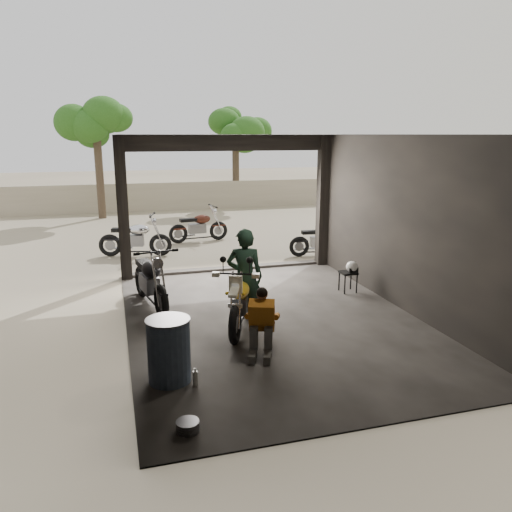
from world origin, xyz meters
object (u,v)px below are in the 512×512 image
main_bike (241,297)px  stool (348,275)px  rider (245,277)px  left_bike (150,276)px  outside_bike_c (321,237)px  mechanic (261,325)px  sign_post (337,198)px  oil_drum (169,351)px  outside_bike_b (199,224)px  helmet (352,267)px  outside_bike_a (135,235)px

main_bike → stool: bearing=49.9°
rider → main_bike: bearing=75.1°
left_bike → outside_bike_c: (4.77, 2.96, -0.09)m
mechanic → stool: size_ratio=2.19×
outside_bike_c → sign_post: 1.48m
sign_post → oil_drum: bearing=-117.8°
left_bike → stool: left_bike is taller
outside_bike_b → sign_post: sign_post is taller
mechanic → outside_bike_c: bearing=80.2°
oil_drum → stool: bearing=35.6°
mechanic → oil_drum: size_ratio=1.13×
main_bike → stool: (2.62, 1.31, -0.19)m
helmet → sign_post: sign_post is taller
stool → sign_post: bearing=68.3°
outside_bike_a → helmet: (4.12, -4.57, -0.01)m
outside_bike_b → oil_drum: size_ratio=1.86×
outside_bike_b → outside_bike_c: (2.87, -2.74, -0.03)m
outside_bike_c → sign_post: size_ratio=0.71×
main_bike → helmet: size_ratio=6.72×
outside_bike_b → oil_drum: bearing=159.5°
mechanic → left_bike: bearing=138.6°
oil_drum → rider: bearing=49.4°
outside_bike_a → outside_bike_b: 2.41m
mechanic → helmet: (2.67, 2.41, 0.07)m
main_bike → mechanic: 1.15m
main_bike → outside_bike_a: (-1.45, 5.82, 0.01)m
main_bike → left_bike: size_ratio=0.95×
stool → outside_bike_b: bearing=109.6°
left_bike → oil_drum: bearing=-100.6°
outside_bike_a → outside_bike_c: bearing=-91.9°
stool → sign_post: size_ratio=0.21×
left_bike → stool: (4.00, -0.22, -0.23)m
oil_drum → left_bike: bearing=90.0°
main_bike → rider: rider is taller
main_bike → outside_bike_c: (3.39, 4.48, -0.05)m
outside_bike_a → stool: size_ratio=3.78×
outside_bike_a → left_bike: bearing=-165.5°
left_bike → mechanic: left_bike is taller
outside_bike_c → mechanic: (-3.39, -5.63, -0.03)m
main_bike → outside_bike_c: 5.62m
left_bike → stool: 4.01m
mechanic → oil_drum: mechanic is taller
outside_bike_b → helmet: bearing=-168.5°
main_bike → helmet: main_bike is taller
left_bike → mechanic: (1.38, -2.67, -0.11)m
stool → helmet: bearing=-45.6°
left_bike → mechanic: bearing=-73.3°
outside_bike_c → oil_drum: bearing=147.7°
outside_bike_c → oil_drum: 7.70m
rider → oil_drum: 2.32m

